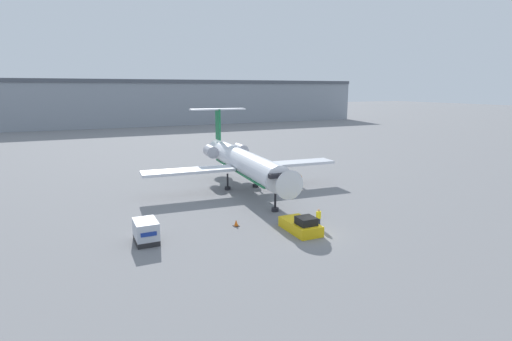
# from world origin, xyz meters

# --- Properties ---
(ground_plane) EXTENTS (600.00, 600.00, 0.00)m
(ground_plane) POSITION_xyz_m (0.00, 0.00, 0.00)
(ground_plane) COLOR slate
(terminal_building) EXTENTS (180.00, 16.80, 16.12)m
(terminal_building) POSITION_xyz_m (0.00, 120.00, 8.09)
(terminal_building) COLOR #8C939E
(terminal_building) RESTS_ON ground
(airplane_main) EXTENTS (25.92, 26.45, 10.01)m
(airplane_main) POSITION_xyz_m (0.84, 17.52, 3.71)
(airplane_main) COLOR silver
(airplane_main) RESTS_ON ground
(pushback_tug) EXTENTS (2.26, 4.51, 1.66)m
(pushback_tug) POSITION_xyz_m (-0.52, 0.88, 0.60)
(pushback_tug) COLOR yellow
(pushback_tug) RESTS_ON ground
(luggage_cart) EXTENTS (1.87, 2.85, 1.96)m
(luggage_cart) POSITION_xyz_m (-13.98, 4.21, 0.98)
(luggage_cart) COLOR #232326
(luggage_cart) RESTS_ON ground
(worker_near_tug) EXTENTS (0.40, 0.26, 1.86)m
(worker_near_tug) POSITION_xyz_m (1.57, 1.14, 0.99)
(worker_near_tug) COLOR #232838
(worker_near_tug) RESTS_ON ground
(worker_by_wing) EXTENTS (0.40, 0.24, 1.70)m
(worker_by_wing) POSITION_xyz_m (8.45, 15.92, 0.88)
(worker_by_wing) COLOR #232838
(worker_by_wing) RESTS_ON ground
(traffic_cone_left) EXTENTS (0.57, 0.57, 0.63)m
(traffic_cone_left) POSITION_xyz_m (-5.39, 4.79, 0.30)
(traffic_cone_left) COLOR black
(traffic_cone_left) RESTS_ON ground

